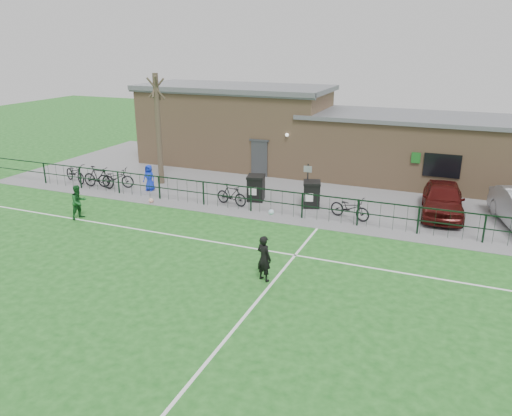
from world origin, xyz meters
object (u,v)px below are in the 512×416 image
at_px(bare_tree, 158,130).
at_px(spectator_child, 149,178).
at_px(wheelie_bin_right, 312,195).
at_px(car_maroon, 443,199).
at_px(sign_post, 307,184).
at_px(outfield_player, 79,202).
at_px(bicycle_e, 350,208).
at_px(wheelie_bin_left, 256,189).
at_px(bicycle_d, 232,195).
at_px(bicycle_b, 99,177).
at_px(ball_ground, 151,201).
at_px(bicycle_a, 75,173).
at_px(bicycle_c, 116,178).

height_order(bare_tree, spectator_child, bare_tree).
height_order(wheelie_bin_right, car_maroon, car_maroon).
xyz_separation_m(sign_post, outfield_player, (-8.87, -5.84, -0.25)).
bearing_deg(bicycle_e, wheelie_bin_left, 95.56).
distance_m(bare_tree, car_maroon, 14.96).
height_order(wheelie_bin_left, bicycle_d, wheelie_bin_left).
bearing_deg(spectator_child, bicycle_d, -5.98).
bearing_deg(bicycle_e, wheelie_bin_right, 80.33).
bearing_deg(bicycle_b, spectator_child, -77.59).
bearing_deg(bicycle_e, bicycle_d, 108.62).
distance_m(wheelie_bin_left, wheelie_bin_right, 2.85).
relative_size(wheelie_bin_right, bicycle_d, 0.68).
relative_size(bicycle_b, outfield_player, 1.28).
bearing_deg(bare_tree, sign_post, -3.16).
bearing_deg(ball_ground, bicycle_a, 165.56).
bearing_deg(bicycle_e, ball_ground, 114.54).
distance_m(sign_post, car_maroon, 6.23).
bearing_deg(spectator_child, ball_ground, -54.14).
bearing_deg(car_maroon, bicycle_c, -176.94).
xyz_separation_m(wheelie_bin_right, bicycle_a, (-13.54, -0.89, -0.05)).
bearing_deg(bicycle_b, ball_ground, -105.68).
relative_size(spectator_child, ball_ground, 5.83).
distance_m(wheelie_bin_left, bicycle_e, 5.00).
relative_size(bare_tree, ball_ground, 25.13).
xyz_separation_m(sign_post, bicycle_e, (2.38, -1.28, -0.49)).
bearing_deg(sign_post, ball_ground, -159.12).
xyz_separation_m(bicycle_b, bicycle_c, (0.80, 0.41, -0.06)).
height_order(bare_tree, bicycle_d, bare_tree).
bearing_deg(car_maroon, outfield_player, -159.98).
height_order(bicycle_d, ball_ground, bicycle_d).
xyz_separation_m(wheelie_bin_right, bicycle_d, (-3.65, -1.26, -0.07)).
height_order(bicycle_a, ball_ground, bicycle_a).
height_order(wheelie_bin_right, ball_ground, wheelie_bin_right).
bearing_deg(wheelie_bin_right, car_maroon, -6.30).
height_order(bare_tree, outfield_player, bare_tree).
relative_size(bicycle_d, spectator_child, 1.23).
height_order(bare_tree, wheelie_bin_right, bare_tree).
height_order(bare_tree, bicycle_e, bare_tree).
distance_m(bicycle_d, outfield_player, 7.00).
bearing_deg(spectator_child, wheelie_bin_right, 4.98).
distance_m(car_maroon, outfield_player, 16.45).
relative_size(car_maroon, bicycle_a, 2.21).
relative_size(wheelie_bin_left, bicycle_c, 0.59).
bearing_deg(bicycle_d, sign_post, -53.73).
xyz_separation_m(bicycle_a, outfield_player, (4.36, -4.66, 0.22)).
height_order(wheelie_bin_right, sign_post, sign_post).
bearing_deg(bare_tree, bicycle_e, -9.07).
xyz_separation_m(bicycle_c, ball_ground, (3.27, -1.54, -0.43)).
bearing_deg(bicycle_c, car_maroon, -98.80).
distance_m(wheelie_bin_right, ball_ground, 7.89).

